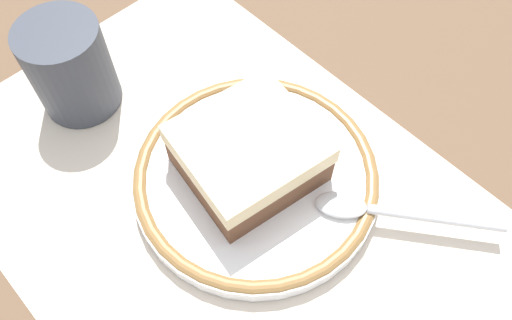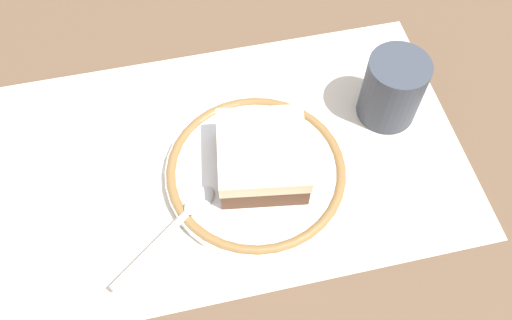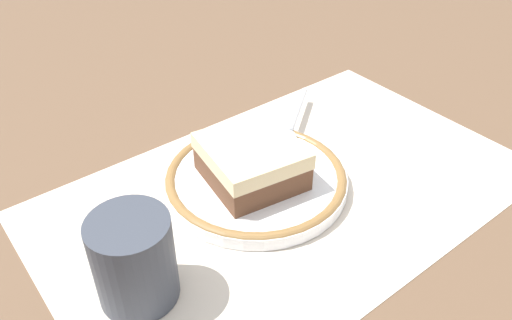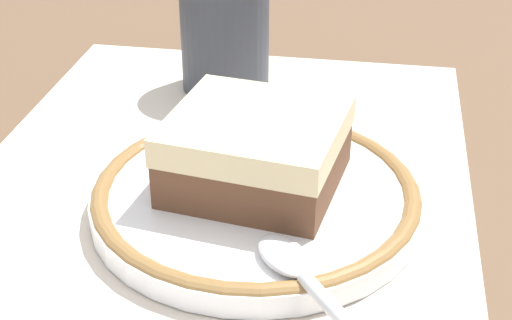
{
  "view_description": "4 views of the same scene",
  "coord_description": "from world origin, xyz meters",
  "px_view_note": "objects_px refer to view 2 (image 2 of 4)",
  "views": [
    {
      "loc": [
        -0.12,
        0.11,
        0.37
      ],
      "look_at": [
        0.02,
        -0.03,
        0.04
      ],
      "focal_mm": 36.31,
      "sensor_mm": 36.0,
      "label": 1
    },
    {
      "loc": [
        -0.04,
        -0.31,
        0.51
      ],
      "look_at": [
        0.02,
        -0.03,
        0.04
      ],
      "focal_mm": 37.3,
      "sensor_mm": 36.0,
      "label": 2
    },
    {
      "loc": [
        0.29,
        0.31,
        0.36
      ],
      "look_at": [
        0.02,
        -0.03,
        0.04
      ],
      "focal_mm": 36.31,
      "sensor_mm": 36.0,
      "label": 3
    },
    {
      "loc": [
        -0.36,
        -0.09,
        0.26
      ],
      "look_at": [
        0.02,
        -0.03,
        0.04
      ],
      "focal_mm": 54.03,
      "sensor_mm": 36.0,
      "label": 4
    }
  ],
  "objects_px": {
    "plate": "(256,172)",
    "cake_slice": "(262,157)",
    "spoon": "(178,222)",
    "napkin": "(105,154)",
    "cup": "(392,92)"
  },
  "relations": [
    {
      "from": "cup",
      "to": "napkin",
      "type": "height_order",
      "value": "cup"
    },
    {
      "from": "cake_slice",
      "to": "spoon",
      "type": "bearing_deg",
      "value": -154.63
    },
    {
      "from": "cup",
      "to": "napkin",
      "type": "bearing_deg",
      "value": 178.09
    },
    {
      "from": "cake_slice",
      "to": "cup",
      "type": "bearing_deg",
      "value": 17.8
    },
    {
      "from": "plate",
      "to": "cake_slice",
      "type": "relative_size",
      "value": 1.79
    },
    {
      "from": "cup",
      "to": "spoon",
      "type": "bearing_deg",
      "value": -159.25
    },
    {
      "from": "napkin",
      "to": "spoon",
      "type": "bearing_deg",
      "value": -57.73
    },
    {
      "from": "plate",
      "to": "cake_slice",
      "type": "height_order",
      "value": "cake_slice"
    },
    {
      "from": "plate",
      "to": "cup",
      "type": "relative_size",
      "value": 2.38
    },
    {
      "from": "plate",
      "to": "spoon",
      "type": "height_order",
      "value": "spoon"
    },
    {
      "from": "cake_slice",
      "to": "cup",
      "type": "xyz_separation_m",
      "value": [
        0.16,
        0.05,
        0.0
      ]
    },
    {
      "from": "cake_slice",
      "to": "napkin",
      "type": "relative_size",
      "value": 0.97
    },
    {
      "from": "spoon",
      "to": "napkin",
      "type": "bearing_deg",
      "value": 122.27
    },
    {
      "from": "napkin",
      "to": "cake_slice",
      "type": "bearing_deg",
      "value": -20.64
    },
    {
      "from": "plate",
      "to": "cake_slice",
      "type": "bearing_deg",
      "value": 9.93
    }
  ]
}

